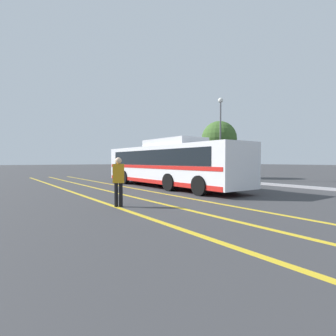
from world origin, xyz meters
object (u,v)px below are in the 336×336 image
Objects in this scene: parked_car_0 at (144,170)px; pedestrian_0 at (118,178)px; transit_bus at (168,164)px; street_lamp at (220,126)px; tree_0 at (219,139)px; parked_car_1 at (174,172)px; bus_stop_sign at (115,163)px.

pedestrian_0 is at bearing -127.73° from parked_car_0.
transit_bus reaches higher than pedestrian_0.
parked_car_0 is 19.26m from pedestrian_0.
street_lamp is 3.34m from tree_0.
tree_0 is at bearing 158.82° from parked_car_1.
pedestrian_0 is 13.06m from bus_stop_sign.
street_lamp is 1.27× the size of tree_0.
transit_bus is 7.14m from bus_stop_sign.
transit_bus reaches higher than parked_car_0.
parked_car_0 is 0.59× the size of street_lamp.
transit_bus is at bearing -73.58° from street_lamp.
parked_car_0 is 10.29m from street_lamp.
street_lamp reaches higher than tree_0.
tree_0 reaches higher than parked_car_0.
street_lamp reaches higher than parked_car_0.
pedestrian_0 is (10.61, -10.57, 0.37)m from parked_car_1.
bus_stop_sign is at bearing -105.36° from tree_0.
bus_stop_sign is at bearing 93.22° from pedestrian_0.
street_lamp is at bearing 15.95° from transit_bus.
transit_bus is at bearing 45.59° from parked_car_1.
parked_car_1 is (-5.75, 4.81, -0.84)m from transit_bus.
parked_car_0 is 0.75× the size of tree_0.
street_lamp is at bearing 117.53° from parked_car_1.
transit_bus is 8.08m from street_lamp.
street_lamp is (-6.95, 12.86, 3.71)m from pedestrian_0.
transit_bus is at bearing -64.94° from tree_0.
parked_car_0 is 1.79× the size of bus_stop_sign.
parked_car_1 is at bearing 71.77° from pedestrian_0.
tree_0 is at bearing 58.08° from pedestrian_0.
street_lamp reaches higher than pedestrian_0.
tree_0 is at bearing -15.83° from bus_stop_sign.
pedestrian_0 is at bearing -58.60° from tree_0.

